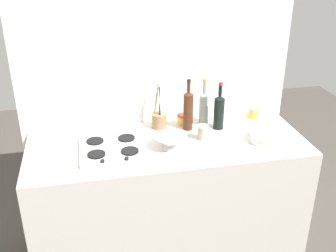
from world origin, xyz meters
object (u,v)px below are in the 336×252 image
object	(u,v)px
utensil_crock	(159,119)
condiment_jar_spare	(254,112)
stovetop_hob	(112,148)
condiment_jar_rear	(203,132)
plate_stack	(267,137)
wine_bottle_leftmost	(219,111)
condiment_jar_front	(183,119)
wine_bottle_mid_left	(204,106)
wine_bottle_mid_right	(188,110)
mixing_bowl	(170,142)

from	to	relation	value
utensil_crock	condiment_jar_spare	xyz separation A→B (m)	(0.71, 0.03, -0.02)
stovetop_hob	condiment_jar_spare	xyz separation A→B (m)	(1.06, 0.29, 0.03)
condiment_jar_rear	plate_stack	bearing A→B (deg)	-16.08
wine_bottle_leftmost	condiment_jar_front	world-z (taller)	wine_bottle_leftmost
stovetop_hob	wine_bottle_leftmost	bearing A→B (deg)	12.41
utensil_crock	condiment_jar_rear	bearing A→B (deg)	-42.80
wine_bottle_mid_left	utensil_crock	bearing A→B (deg)	-176.70
condiment_jar_spare	stovetop_hob	bearing A→B (deg)	-164.87
plate_stack	wine_bottle_leftmost	xyz separation A→B (m)	(-0.25, 0.25, 0.10)
condiment_jar_spare	utensil_crock	bearing A→B (deg)	-177.71
condiment_jar_front	condiment_jar_spare	xyz separation A→B (m)	(0.54, 0.00, 0.00)
plate_stack	wine_bottle_leftmost	bearing A→B (deg)	134.97
wine_bottle_mid_right	wine_bottle_mid_left	bearing A→B (deg)	30.58
plate_stack	mixing_bowl	size ratio (longest dim) A/B	1.16
stovetop_hob	wine_bottle_mid_left	distance (m)	0.74
mixing_bowl	condiment_jar_rear	distance (m)	0.25
wine_bottle_mid_right	mixing_bowl	bearing A→B (deg)	-126.31
mixing_bowl	condiment_jar_spare	world-z (taller)	mixing_bowl
mixing_bowl	condiment_jar_rear	bearing A→B (deg)	18.91
condiment_jar_spare	condiment_jar_rear	bearing A→B (deg)	-151.14
mixing_bowl	utensil_crock	xyz separation A→B (m)	(-0.01, 0.31, 0.01)
wine_bottle_mid_left	utensil_crock	size ratio (longest dim) A/B	1.06
wine_bottle_mid_left	utensil_crock	xyz separation A→B (m)	(-0.33, -0.02, -0.06)
utensil_crock	condiment_jar_front	distance (m)	0.18
wine_bottle_mid_left	condiment_jar_rear	xyz separation A→B (m)	(-0.08, -0.25, -0.08)
plate_stack	wine_bottle_mid_left	distance (m)	0.49
wine_bottle_mid_left	condiment_jar_spare	world-z (taller)	wine_bottle_mid_left
plate_stack	mixing_bowl	xyz separation A→B (m)	(-0.64, 0.03, 0.02)
wine_bottle_mid_left	mixing_bowl	world-z (taller)	wine_bottle_mid_left
plate_stack	condiment_jar_rear	xyz separation A→B (m)	(-0.40, 0.12, 0.02)
stovetop_hob	mixing_bowl	distance (m)	0.36
condiment_jar_spare	wine_bottle_leftmost	bearing A→B (deg)	-158.61
stovetop_hob	condiment_jar_rear	world-z (taller)	condiment_jar_rear
wine_bottle_mid_left	condiment_jar_rear	distance (m)	0.27
stovetop_hob	condiment_jar_rear	size ratio (longest dim) A/B	4.12
plate_stack	condiment_jar_spare	world-z (taller)	condiment_jar_spare
wine_bottle_leftmost	utensil_crock	world-z (taller)	wine_bottle_leftmost
wine_bottle_mid_right	mixing_bowl	distance (m)	0.32
condiment_jar_rear	wine_bottle_mid_right	bearing A→B (deg)	108.78
plate_stack	wine_bottle_leftmost	distance (m)	0.37
mixing_bowl	condiment_jar_front	world-z (taller)	mixing_bowl
wine_bottle_mid_left	condiment_jar_spare	xyz separation A→B (m)	(0.38, 0.01, -0.08)
condiment_jar_front	wine_bottle_mid_left	bearing A→B (deg)	-1.85
plate_stack	utensil_crock	world-z (taller)	utensil_crock
wine_bottle_leftmost	wine_bottle_mid_left	world-z (taller)	wine_bottle_leftmost
condiment_jar_rear	condiment_jar_spare	bearing A→B (deg)	28.86
wine_bottle_leftmost	wine_bottle_mid_right	world-z (taller)	wine_bottle_mid_right
condiment_jar_front	plate_stack	bearing A→B (deg)	-37.69
plate_stack	stovetop_hob	bearing A→B (deg)	175.09
wine_bottle_leftmost	condiment_jar_spare	size ratio (longest dim) A/B	4.16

